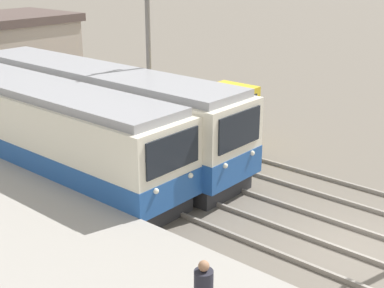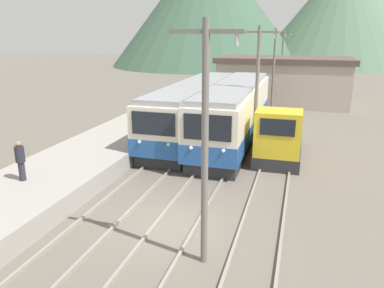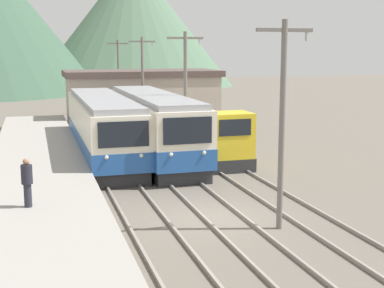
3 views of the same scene
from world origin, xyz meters
The scene contains 15 objects.
ground_plane centered at (0.00, 0.00, 0.00)m, with size 200.00×200.00×0.00m, color #665E54.
platform_left centered at (-6.25, 0.00, 0.43)m, with size 4.50×54.00×0.86m, color gray.
track_left centered at (-2.60, 0.00, 0.07)m, with size 1.54×60.00×0.14m.
track_center centered at (0.20, 0.00, 0.07)m, with size 1.54×60.00×0.14m.
track_right centered at (3.20, 0.00, 0.07)m, with size 1.54×60.00×0.14m.
commuter_train_left centered at (-2.60, 12.28, 1.66)m, with size 2.84×14.88×3.56m.
commuter_train_center centered at (0.20, 11.68, 1.72)m, with size 2.84×14.47×3.71m.
shunting_locomotive centered at (3.20, 9.06, 1.21)m, with size 2.40×5.89×3.00m.
catenary_mast_near centered at (1.71, -1.79, 3.88)m, with size 2.00×0.20×7.12m.
catenary_mast_mid centered at (1.71, 10.16, 3.88)m, with size 2.00×0.20×7.12m.
catenary_mast_far centered at (1.71, 22.11, 3.88)m, with size 2.00×0.20×7.12m.
catenary_mast_distant centered at (1.71, 34.06, 3.88)m, with size 2.00×0.20×7.12m.
person_on_platform centered at (-6.63, 0.40, 1.78)m, with size 0.38×0.38×1.68m.
station_building centered at (2.38, 26.00, 2.27)m, with size 12.60×6.30×4.49m.
mountain_backdrop centered at (-8.21, 72.11, 11.72)m, with size 64.54×45.74×25.44m.
Camera 2 is at (4.17, -11.49, 6.75)m, focal length 35.00 mm.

